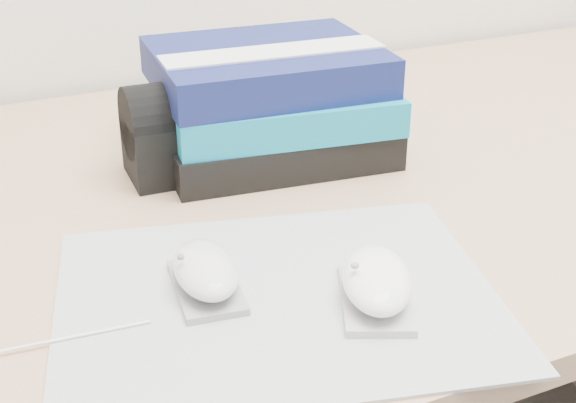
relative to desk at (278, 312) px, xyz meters
name	(u,v)px	position (x,y,z in m)	size (l,w,h in m)	color
desk	(278,312)	(0.00, 0.00, 0.00)	(1.60, 0.80, 0.73)	tan
mousepad	(277,297)	(-0.13, -0.29, 0.24)	(0.39, 0.30, 0.00)	gray
mouse_rear	(206,272)	(-0.18, -0.26, 0.26)	(0.07, 0.11, 0.04)	gray
mouse_front	(376,282)	(-0.05, -0.34, 0.26)	(0.10, 0.12, 0.05)	#A9A8AB
usb_cable	(21,347)	(-0.35, -0.28, 0.24)	(0.00, 0.00, 0.21)	white
book_stack	(270,102)	(0.00, 0.02, 0.30)	(0.30, 0.25, 0.14)	black
pouch	(180,130)	(-0.12, 0.00, 0.29)	(0.13, 0.09, 0.11)	black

